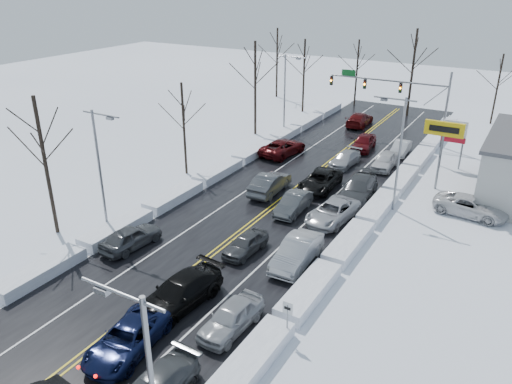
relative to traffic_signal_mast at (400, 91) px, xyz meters
The scene contains 38 objects.
ground 28.73m from the traffic_signal_mast, 97.02° to the right, with size 160.00×160.00×0.00m, color white.
road_surface 26.78m from the traffic_signal_mast, 97.55° to the right, with size 14.00×84.00×0.01m, color black.
snow_bank_left 28.77m from the traffic_signal_mast, 113.03° to the right, with size 1.63×72.00×0.78m, color white.
snow_bank_right 26.88m from the traffic_signal_mast, 80.92° to the right, with size 1.63×72.00×0.78m, color white.
traffic_signal_mast is the anchor object (origin of this frame).
tires_plus_sign 13.92m from the traffic_signal_mast, 59.54° to the right, with size 3.20×0.34×6.00m.
used_vehicles_sign 9.50m from the traffic_signal_mast, 40.34° to the right, with size 2.20×0.22×4.65m.
speed_limit_sign 36.51m from the traffic_signal_mast, 82.48° to the right, with size 0.55×0.09×2.35m.
streetlight_ne 18.63m from the traffic_signal_mast, 74.91° to the right, with size 3.20×0.25×9.00m.
streetlight_sw 34.08m from the traffic_signal_mast, 110.16° to the right, with size 3.20×0.25×9.00m.
streetlight_nw 12.40m from the traffic_signal_mast, 161.23° to the right, with size 3.20×0.25×9.00m.
tree_left_b 37.16m from the traffic_signal_mast, 113.74° to the right, with size 4.00×4.00×10.00m.
tree_left_c 24.38m from the traffic_signal_mast, 124.90° to the right, with size 3.40×3.40×8.50m.
tree_left_d 15.93m from the traffic_signal_mast, 157.76° to the right, with size 4.20×4.20×10.50m.
tree_left_e 15.51m from the traffic_signal_mast, 157.13° to the left, with size 3.80×3.80×9.50m.
tree_far_a 24.63m from the traffic_signal_mast, 150.75° to the left, with size 4.00×4.00×10.00m.
tree_far_b 16.10m from the traffic_signal_mast, 125.98° to the left, with size 3.60×3.60×9.00m.
tree_far_c 11.32m from the traffic_signal_mast, 97.48° to the left, with size 4.40×4.40×11.00m.
tree_far_d 15.16m from the traffic_signal_mast, 55.64° to the left, with size 3.40×3.40×8.50m.
queued_car_2 41.04m from the traffic_signal_mast, 92.43° to the right, with size 2.41×5.23×1.45m, color #0B1233.
queued_car_3 36.88m from the traffic_signal_mast, 92.81° to the right, with size 2.36×5.82×1.69m, color black.
queued_car_4 30.13m from the traffic_signal_mast, 93.15° to the right, with size 1.59×3.95×1.35m, color #3D3F42.
queued_car_5 23.14m from the traffic_signal_mast, 94.05° to the right, with size 1.57×4.49×1.48m, color #424547.
queued_car_6 18.03m from the traffic_signal_mast, 95.48° to the right, with size 2.55×5.53×1.54m, color black.
queued_car_7 12.04m from the traffic_signal_mast, 99.96° to the right, with size 1.86×4.57×1.33m, color #A4A6AC.
queued_car_8 7.71m from the traffic_signal_mast, 109.85° to the right, with size 1.91×4.74×1.62m, color #4D0A0E.
queued_car_12 37.13m from the traffic_signal_mast, 87.16° to the right, with size 1.79×4.44×1.51m, color #A0A3A7.
queued_car_13 29.71m from the traffic_signal_mast, 86.13° to the right, with size 1.82×5.21×1.72m, color #9DA0A5.
queued_car_14 22.96m from the traffic_signal_mast, 85.85° to the right, with size 2.49×5.40×1.50m, color #B0B2B8.
queued_car_15 18.27m from the traffic_signal_mast, 83.87° to the right, with size 2.41×5.93×1.72m, color #3B3D3F.
queued_car_16 10.99m from the traffic_signal_mast, 79.55° to the right, with size 1.81×4.49×1.53m, color silver.
queued_car_17 7.38m from the traffic_signal_mast, 66.71° to the right, with size 1.43×4.10×1.35m, color silver.
oncoming_car_0 21.35m from the traffic_signal_mast, 104.09° to the right, with size 1.81×5.20×1.71m, color #44474A.
oncoming_car_1 14.83m from the traffic_signal_mast, 128.16° to the right, with size 2.66×5.78×1.61m, color #43090B.
oncoming_car_2 8.36m from the traffic_signal_mast, 147.48° to the left, with size 2.25×5.53×1.60m, color #4C0A0B.
oncoming_car_3 34.50m from the traffic_signal_mast, 104.90° to the right, with size 1.85×4.59×1.56m, color #444649.
parked_car_0 19.90m from the traffic_signal_mast, 56.75° to the right, with size 2.54×5.50×1.53m, color silver.
parked_car_2 13.84m from the traffic_signal_mast, 23.21° to the right, with size 1.98×4.92×1.68m, color black.
Camera 1 is at (17.07, -26.38, 17.31)m, focal length 35.00 mm.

